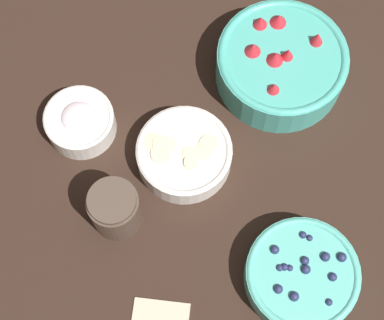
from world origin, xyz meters
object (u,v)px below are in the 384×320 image
(jar_chocolate, at_px, (115,209))
(bowl_strawberries, at_px, (281,63))
(bowl_blueberries, at_px, (302,275))
(bowl_cream, at_px, (80,121))
(bowl_bananas, at_px, (184,154))

(jar_chocolate, bearing_deg, bowl_strawberries, 116.07)
(bowl_blueberries, bearing_deg, bowl_cream, -143.29)
(bowl_strawberries, xyz_separation_m, jar_chocolate, (0.17, -0.35, -0.00))
(bowl_blueberries, height_order, bowl_cream, bowl_cream)
(bowl_bananas, bearing_deg, bowl_cream, -125.76)
(bowl_bananas, distance_m, jar_chocolate, 0.15)
(bowl_cream, bearing_deg, bowl_strawberries, 89.28)
(bowl_bananas, bearing_deg, jar_chocolate, -64.85)
(bowl_blueberries, bearing_deg, jar_chocolate, -126.64)
(bowl_cream, distance_m, jar_chocolate, 0.18)
(bowl_bananas, height_order, bowl_cream, bowl_cream)
(bowl_strawberries, height_order, bowl_blueberries, bowl_strawberries)
(bowl_strawberries, height_order, bowl_bananas, bowl_strawberries)
(bowl_bananas, relative_size, bowl_cream, 1.35)
(bowl_strawberries, relative_size, bowl_blueberries, 1.27)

